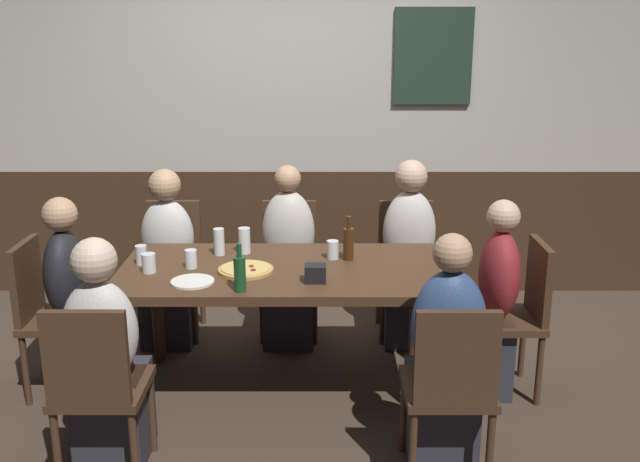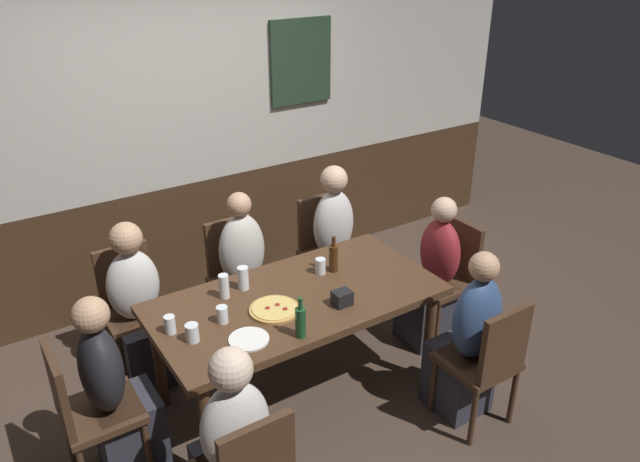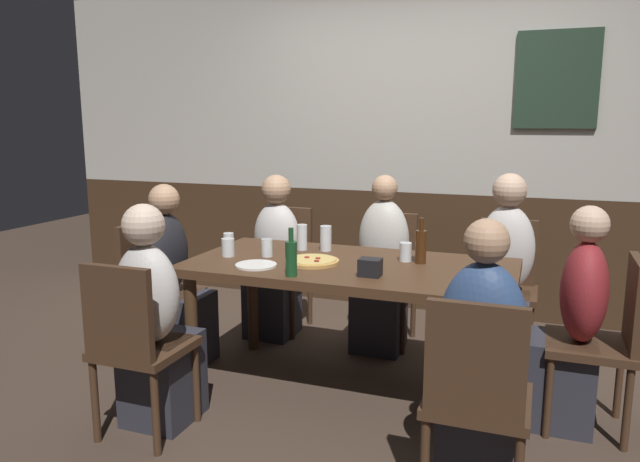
% 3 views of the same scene
% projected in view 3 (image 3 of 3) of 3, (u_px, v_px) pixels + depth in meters
% --- Properties ---
extents(ground_plane, '(12.00, 12.00, 0.00)m').
position_uv_depth(ground_plane, '(348.00, 389.00, 3.42)').
color(ground_plane, '#423328').
extents(wall_back, '(6.40, 0.13, 2.60)m').
position_uv_depth(wall_back, '(415.00, 147.00, 4.70)').
color(wall_back, '#3D2819').
rests_on(wall_back, ground_plane).
extents(dining_table, '(1.78, 0.90, 0.74)m').
position_uv_depth(dining_table, '(349.00, 277.00, 3.30)').
color(dining_table, '#472D1C').
rests_on(dining_table, ground_plane).
extents(chair_head_east, '(0.40, 0.40, 0.88)m').
position_uv_depth(chair_head_east, '(607.00, 335.00, 2.88)').
color(chair_head_east, '#422B1C').
rests_on(chair_head_east, ground_plane).
extents(chair_left_far, '(0.40, 0.40, 0.88)m').
position_uv_depth(chair_left_far, '(284.00, 261.00, 4.40)').
color(chair_left_far, '#422B1C').
rests_on(chair_left_far, ground_plane).
extents(chair_head_west, '(0.40, 0.40, 0.88)m').
position_uv_depth(chair_head_west, '(153.00, 284.00, 3.78)').
color(chair_head_west, '#422B1C').
rests_on(chair_head_west, ground_plane).
extents(chair_right_near, '(0.40, 0.40, 0.88)m').
position_uv_depth(chair_right_near, '(476.00, 393.00, 2.27)').
color(chair_right_near, '#422B1C').
rests_on(chair_right_near, ground_plane).
extents(chair_left_near, '(0.40, 0.40, 0.88)m').
position_uv_depth(chair_left_near, '(134.00, 341.00, 2.80)').
color(chair_left_near, '#422B1C').
rests_on(chair_left_near, ground_plane).
extents(chair_mid_far, '(0.40, 0.40, 0.88)m').
position_uv_depth(chair_mid_far, '(387.00, 270.00, 4.13)').
color(chair_mid_far, '#422B1C').
rests_on(chair_mid_far, ground_plane).
extents(chair_right_far, '(0.40, 0.40, 0.88)m').
position_uv_depth(chair_right_far, '(505.00, 280.00, 3.86)').
color(chair_right_far, '#422B1C').
rests_on(chair_right_far, ground_plane).
extents(person_head_east, '(0.37, 0.34, 1.12)m').
position_uv_depth(person_head_east, '(570.00, 336.00, 2.94)').
color(person_head_east, '#2D2D38').
rests_on(person_head_east, ground_plane).
extents(person_left_far, '(0.34, 0.37, 1.14)m').
position_uv_depth(person_left_far, '(274.00, 267.00, 4.25)').
color(person_left_far, '#2D2D38').
rests_on(person_left_far, ground_plane).
extents(person_head_west, '(0.37, 0.34, 1.13)m').
position_uv_depth(person_head_west, '(175.00, 289.00, 3.73)').
color(person_head_west, '#2D2D38').
rests_on(person_head_west, ground_plane).
extents(person_right_near, '(0.34, 0.37, 1.15)m').
position_uv_depth(person_right_near, '(480.00, 380.00, 2.42)').
color(person_right_near, '#2D2D38').
rests_on(person_right_near, ground_plane).
extents(person_left_near, '(0.34, 0.37, 1.13)m').
position_uv_depth(person_left_near, '(155.00, 333.00, 2.96)').
color(person_left_near, '#2D2D38').
rests_on(person_left_near, ground_plane).
extents(person_mid_far, '(0.34, 0.37, 1.16)m').
position_uv_depth(person_mid_far, '(381.00, 277.00, 3.98)').
color(person_mid_far, '#2D2D38').
rests_on(person_mid_far, ground_plane).
extents(person_right_far, '(0.34, 0.37, 1.20)m').
position_uv_depth(person_right_far, '(504.00, 284.00, 3.71)').
color(person_right_far, '#2D2D38').
rests_on(person_right_far, ground_plane).
extents(pizza, '(0.30, 0.30, 0.03)m').
position_uv_depth(pizza, '(312.00, 261.00, 3.29)').
color(pizza, tan).
rests_on(pizza, dining_table).
extents(pint_glass_pale, '(0.07, 0.07, 0.10)m').
position_uv_depth(pint_glass_pale, '(267.00, 249.00, 3.44)').
color(pint_glass_pale, silver).
rests_on(pint_glass_pale, dining_table).
extents(beer_glass_tall, '(0.07, 0.07, 0.10)m').
position_uv_depth(beer_glass_tall, '(405.00, 253.00, 3.33)').
color(beer_glass_tall, silver).
rests_on(beer_glass_tall, dining_table).
extents(tumbler_water, '(0.07, 0.07, 0.15)m').
position_uv_depth(tumbler_water, '(326.00, 240.00, 3.59)').
color(tumbler_water, silver).
rests_on(tumbler_water, dining_table).
extents(pint_glass_amber, '(0.07, 0.07, 0.10)m').
position_uv_depth(pint_glass_amber, '(228.00, 248.00, 3.45)').
color(pint_glass_amber, silver).
rests_on(pint_glass_amber, dining_table).
extents(pint_glass_stout, '(0.06, 0.06, 0.16)m').
position_uv_depth(pint_glass_stout, '(302.00, 239.00, 3.61)').
color(pint_glass_stout, silver).
rests_on(pint_glass_stout, dining_table).
extents(tumbler_short, '(0.06, 0.06, 0.11)m').
position_uv_depth(tumbler_short, '(229.00, 243.00, 3.60)').
color(tumbler_short, silver).
rests_on(tumbler_short, dining_table).
extents(beer_bottle_green, '(0.06, 0.06, 0.25)m').
position_uv_depth(beer_bottle_green, '(291.00, 257.00, 3.00)').
color(beer_bottle_green, '#194723').
rests_on(beer_bottle_green, dining_table).
extents(beer_bottle_brown, '(0.06, 0.06, 0.25)m').
position_uv_depth(beer_bottle_brown, '(421.00, 246.00, 3.27)').
color(beer_bottle_brown, '#42230F').
rests_on(beer_bottle_brown, dining_table).
extents(plate_white_large, '(0.22, 0.22, 0.01)m').
position_uv_depth(plate_white_large, '(256.00, 265.00, 3.22)').
color(plate_white_large, white).
rests_on(plate_white_large, dining_table).
extents(condiment_caddy, '(0.11, 0.09, 0.09)m').
position_uv_depth(condiment_caddy, '(370.00, 267.00, 3.01)').
color(condiment_caddy, black).
rests_on(condiment_caddy, dining_table).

